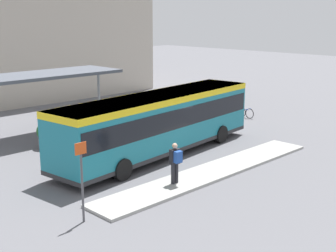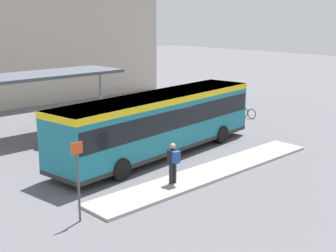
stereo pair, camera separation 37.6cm
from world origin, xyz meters
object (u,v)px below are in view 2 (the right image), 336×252
pedestrian_waiting (173,161)px  bicycle_red (238,111)px  city_bus (159,120)px  bicycle_green (229,110)px  bicycle_white (221,108)px  platform_sign (78,178)px  bicycle_blue (246,113)px  potted_planter_near_shelter (47,134)px

pedestrian_waiting → bicycle_red: 14.33m
city_bus → pedestrian_waiting: size_ratio=7.39×
bicycle_green → bicycle_white: (-0.09, 0.69, 0.03)m
bicycle_white → platform_sign: (-17.16, -8.08, 1.18)m
pedestrian_waiting → bicycle_blue: 14.03m
city_bus → bicycle_white: size_ratio=7.24×
bicycle_green → bicycle_white: bicycle_white is taller
city_bus → bicycle_white: (9.91, 4.24, -1.41)m
city_bus → bicycle_blue: (10.11, 2.17, -1.44)m
bicycle_red → potted_planter_near_shelter: bearing=-101.0°
bicycle_white → bicycle_blue: bearing=-165.3°
pedestrian_waiting → bicycle_green: (12.62, 7.23, -0.75)m
platform_sign → city_bus: bearing=27.9°
bicycle_green → platform_sign: platform_sign is taller
bicycle_red → bicycle_green: bicycle_red is taller
potted_planter_near_shelter → platform_sign: bearing=-113.4°
bicycle_blue → bicycle_red: same height
potted_planter_near_shelter → bicycle_blue: bearing=-12.2°
potted_planter_near_shelter → platform_sign: (-3.87, -8.92, 0.84)m
bicycle_white → city_bus: bearing=122.4°
potted_planter_near_shelter → bicycle_white: bearing=-3.6°
bicycle_white → potted_planter_near_shelter: size_ratio=1.25×
city_bus → bicycle_green: (10.00, 3.55, -1.44)m
bicycle_green → bicycle_blue: bearing=2.4°
bicycle_red → bicycle_white: 1.40m
bicycle_blue → potted_planter_near_shelter: (-13.49, 2.91, 0.36)m
pedestrian_waiting → bicycle_green: pedestrian_waiting is taller
potted_planter_near_shelter → pedestrian_waiting: bearing=-85.0°
bicycle_blue → bicycle_white: (-0.20, 2.07, 0.03)m
bicycle_white → bicycle_red: bearing=-162.7°
bicycle_red → platform_sign: 18.64m
bicycle_green → platform_sign: (-17.25, -7.39, 1.21)m
bicycle_blue → bicycle_white: bearing=-171.8°
bicycle_red → bicycle_green: 0.70m
pedestrian_waiting → bicycle_white: size_ratio=0.98×
bicycle_white → platform_sign: 19.00m
bicycle_red → bicycle_white: bearing=-173.6°
pedestrian_waiting → bicycle_blue: bearing=-58.5°
bicycle_blue → platform_sign: platform_sign is taller
pedestrian_waiting → platform_sign: bearing=98.8°
potted_planter_near_shelter → city_bus: bearing=-56.4°
city_bus → bicycle_white: bearing=17.0°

